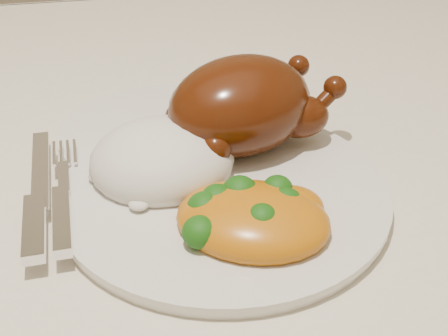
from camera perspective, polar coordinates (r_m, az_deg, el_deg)
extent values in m
cube|color=brown|center=(0.57, -15.09, -4.26)|extent=(1.60, 0.90, 0.04)
cube|color=silver|center=(0.56, -15.44, -2.30)|extent=(1.72, 1.02, 0.01)
cube|color=silver|center=(1.05, -13.79, 9.91)|extent=(1.72, 0.01, 0.18)
cylinder|color=silver|center=(0.52, 0.00, -2.37)|extent=(0.35, 0.35, 0.01)
cylinder|color=silver|center=(0.61, -6.02, 3.27)|extent=(0.23, 0.23, 0.01)
ellipsoid|color=#4A1807|center=(0.56, 1.50, 5.74)|extent=(0.16, 0.14, 0.09)
ellipsoid|color=#4A1807|center=(0.54, 0.61, 7.26)|extent=(0.08, 0.07, 0.04)
ellipsoid|color=#4A1807|center=(0.57, 7.03, 4.68)|extent=(0.05, 0.04, 0.04)
sphere|color=#4A1807|center=(0.58, 10.12, 7.27)|extent=(0.02, 0.02, 0.02)
ellipsoid|color=#4A1807|center=(0.61, 3.87, 6.84)|extent=(0.05, 0.04, 0.04)
sphere|color=#4A1807|center=(0.62, 6.83, 9.24)|extent=(0.02, 0.02, 0.02)
sphere|color=#4A1807|center=(0.52, -0.78, 1.85)|extent=(0.03, 0.03, 0.03)
sphere|color=#4A1807|center=(0.57, -4.02, 4.68)|extent=(0.03, 0.03, 0.03)
ellipsoid|color=white|center=(0.53, -5.67, 0.66)|extent=(0.13, 0.12, 0.06)
ellipsoid|color=orange|center=(0.47, 2.65, -4.79)|extent=(0.15, 0.13, 0.04)
ellipsoid|color=orange|center=(0.48, 6.02, -3.62)|extent=(0.05, 0.05, 0.03)
ellipsoid|color=#133809|center=(0.49, 5.90, -3.19)|extent=(0.03, 0.03, 0.02)
ellipsoid|color=#133809|center=(0.47, -1.75, -3.93)|extent=(0.03, 0.03, 0.03)
ellipsoid|color=#133809|center=(0.48, 5.56, -3.40)|extent=(0.03, 0.03, 0.03)
ellipsoid|color=#133809|center=(0.48, 1.45, -2.56)|extent=(0.03, 0.03, 0.03)
ellipsoid|color=#133809|center=(0.46, -1.53, -4.97)|extent=(0.02, 0.02, 0.02)
ellipsoid|color=#133809|center=(0.48, 4.46, -3.64)|extent=(0.02, 0.02, 0.02)
ellipsoid|color=#133809|center=(0.48, -0.61, -2.75)|extent=(0.03, 0.03, 0.02)
ellipsoid|color=#133809|center=(0.49, 4.92, -1.95)|extent=(0.02, 0.02, 0.02)
ellipsoid|color=#133809|center=(0.46, 3.48, -4.82)|extent=(0.03, 0.03, 0.03)
ellipsoid|color=#133809|center=(0.46, -0.01, -4.95)|extent=(0.02, 0.02, 0.02)
ellipsoid|color=#133809|center=(0.46, 3.65, -4.79)|extent=(0.03, 0.03, 0.03)
ellipsoid|color=#133809|center=(0.45, -2.18, -5.89)|extent=(0.03, 0.03, 0.02)
cube|color=silver|center=(0.56, -16.44, 0.00)|extent=(0.02, 0.12, 0.00)
cube|color=silver|center=(0.49, -16.97, -5.23)|extent=(0.02, 0.08, 0.01)
cube|color=silver|center=(0.49, -14.60, -4.65)|extent=(0.02, 0.08, 0.01)
cube|color=silver|center=(0.56, -14.41, 0.30)|extent=(0.02, 0.09, 0.00)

